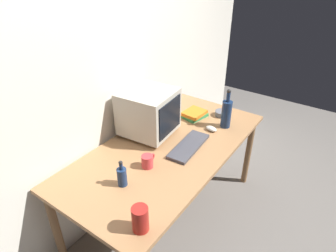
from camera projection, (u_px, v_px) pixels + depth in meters
The scene contains 12 objects.
ground_plane at pixel (168, 215), 2.58m from camera, with size 6.00×6.00×0.00m, color slate.
back_wall at pixel (115, 70), 2.19m from camera, with size 4.00×0.08×2.50m, color silver.
desk at pixel (168, 154), 2.24m from camera, with size 1.76×0.86×0.75m.
crt_monitor at pixel (149, 112), 2.26m from camera, with size 0.41×0.42×0.37m.
keyboard at pixel (189, 146), 2.18m from camera, with size 0.42×0.15×0.02m, color #3F3F47.
computer_mouse at pixel (211, 129), 2.39m from camera, with size 0.06×0.10×0.04m, color beige.
bottle_tall at pixel (226, 113), 2.39m from camera, with size 0.08×0.08×0.34m.
bottle_short at pixel (122, 176), 1.80m from camera, with size 0.06×0.06×0.19m.
book_stack at pixel (194, 114), 2.59m from camera, with size 0.24×0.21×0.06m.
mug at pixel (148, 161), 1.97m from camera, with size 0.12×0.08×0.09m.
cd_spindle at pixel (222, 113), 2.61m from camera, with size 0.12×0.12×0.04m, color #595B66.
metal_canister at pixel (140, 219), 1.50m from camera, with size 0.09×0.09×0.15m, color #A51E19.
Camera 1 is at (-1.48, -1.04, 2.00)m, focal length 31.00 mm.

